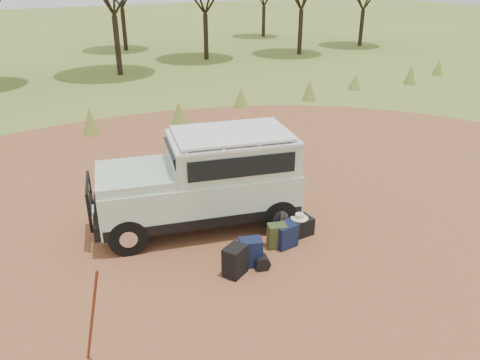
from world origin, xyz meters
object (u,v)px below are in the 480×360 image
duffel_navy (285,235)px  hard_case (299,226)px  safari_vehicle (205,183)px  backpack_black (235,261)px  backpack_olive (277,236)px  walking_staff (92,317)px  backpack_navy (250,252)px

duffel_navy → hard_case: bearing=18.7°
safari_vehicle → backpack_black: size_ratio=7.83×
backpack_olive → hard_case: 0.68m
backpack_black → hard_case: size_ratio=1.06×
backpack_olive → walking_staff: bearing=-143.0°
safari_vehicle → hard_case: (1.41, -1.39, -0.79)m
backpack_olive → duffel_navy: (0.16, -0.05, -0.00)m
safari_vehicle → walking_staff: (-3.09, -2.67, -0.17)m
backpack_olive → backpack_black: bearing=-143.0°
backpack_olive → hard_case: size_ratio=0.93×
walking_staff → backpack_navy: 3.24m
backpack_olive → duffel_navy: bearing=2.1°
backpack_black → safari_vehicle: bearing=52.7°
backpack_navy → duffel_navy: (0.93, 0.18, -0.03)m
safari_vehicle → backpack_olive: safari_vehicle is taller
backpack_black → backpack_olive: 1.21m
backpack_navy → hard_case: backpack_navy is taller
backpack_black → duffel_navy: backpack_black is taller
safari_vehicle → backpack_olive: size_ratio=8.93×
walking_staff → backpack_navy: bearing=-15.7°
hard_case → backpack_navy: bearing=-164.9°
walking_staff → hard_case: 4.72m
backpack_navy → hard_case: (1.43, 0.39, -0.08)m
safari_vehicle → backpack_navy: safari_vehicle is taller
walking_staff → backpack_black: (2.68, 0.79, -0.53)m
backpack_olive → duffel_navy: size_ratio=1.02×
backpack_olive → hard_case: bearing=33.0°
backpack_olive → safari_vehicle: bearing=136.5°
backpack_black → backpack_navy: bearing=-9.7°
walking_staff → duffel_navy: walking_staff is taller
safari_vehicle → duffel_navy: bearing=-44.1°
backpack_navy → backpack_olive: size_ratio=1.09×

